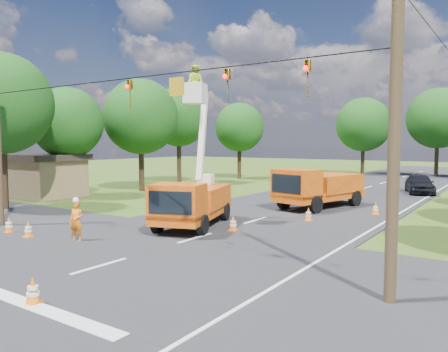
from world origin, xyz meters
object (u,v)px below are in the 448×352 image
Objects in this scene: traffic_cone_4 at (28,229)px; tree_left_c at (67,123)px; bucket_truck at (193,193)px; traffic_cone_1 at (33,291)px; distant_car at (420,184)px; traffic_cone_5 at (9,225)px; shed at (44,175)px; traffic_cone_7 at (376,208)px; second_truck at (318,187)px; traffic_cone_2 at (233,223)px; tree_left_b at (1,104)px; tree_left_f at (239,127)px; ground_worker at (76,221)px; traffic_cone_3 at (308,214)px; tree_left_e at (179,117)px; pole_right_near at (396,97)px; tree_far_b at (438,118)px; tree_far_a at (363,125)px; tree_left_d at (141,117)px.

tree_left_c is (-10.50, 9.74, 5.08)m from traffic_cone_4.
traffic_cone_1 is (2.94, -10.09, -1.27)m from bucket_truck.
distant_car is 30.96m from traffic_cone_1.
shed is (-10.37, 8.66, 1.26)m from traffic_cone_5.
bucket_truck is at bearing -126.48° from traffic_cone_7.
second_truck is 9.78× the size of traffic_cone_2.
distant_car is 0.50× the size of tree_left_b.
distant_car reaches higher than traffic_cone_5.
ground_worker is at bearing -69.80° from tree_left_f.
traffic_cone_3 and traffic_cone_5 have the same top height.
tree_left_b is (-6.87, 3.66, 5.95)m from traffic_cone_5.
distant_car is at bearing 53.76° from bucket_truck.
traffic_cone_4 is at bearing -129.94° from distant_car.
shed is 14.87m from tree_left_e.
pole_right_near reaches higher than tree_left_b.
tree_far_b is at bearing 78.87° from traffic_cone_4.
traffic_cone_2 is 9.19m from traffic_cone_7.
distant_car is 16.37m from traffic_cone_3.
traffic_cone_2 is at bearing 36.13° from traffic_cone_5.
tree_far_a reaches higher than distant_car.
tree_left_d is at bearing 115.19° from traffic_cone_5.
traffic_cone_4 and traffic_cone_7 have the same top height.
tree_far_b is (1.76, 50.10, 6.45)m from traffic_cone_1.
second_truck is 0.67× the size of tree_far_b.
traffic_cone_3 is at bearing 40.32° from ground_worker.
tree_far_b reaches higher than traffic_cone_4.
second_truck is at bearing 54.36° from ground_worker.
traffic_cone_3 is at bearing 123.36° from pole_right_near.
traffic_cone_1 is 9.91m from traffic_cone_5.
traffic_cone_1 is 10.06m from pole_right_near.
ground_worker is at bearing -126.08° from distant_car.
traffic_cone_7 is at bearing 4.33° from second_truck.
traffic_cone_2 is at bearing -8.55° from shed.
tree_left_e reaches higher than traffic_cone_7.
distant_car is at bearing 28.53° from tree_left_d.
tree_far_a is at bearing 107.91° from traffic_cone_7.
bucket_truck is 10.83× the size of traffic_cone_2.
tree_far_b is (-1.64, 19.33, 6.02)m from distant_car.
traffic_cone_5 is at bearing -130.78° from traffic_cone_7.
second_truck is at bearing -78.50° from tree_far_a.
tree_left_b is 0.99× the size of tree_left_e.
traffic_cone_1 is (4.99, -5.08, -0.47)m from ground_worker.
tree_far_a is at bearing 115.23° from second_truck.
second_truck is at bearing -45.46° from tree_left_f.
traffic_cone_7 is at bearing 28.75° from tree_left_b.
tree_left_e is at bearing 103.25° from ground_worker.
tree_left_d is 1.10× the size of tree_left_f.
shed is 8.85m from tree_left_d.
traffic_cone_2 is at bearing -113.08° from traffic_cone_3.
pole_right_near is (3.86, -25.67, 4.32)m from distant_car.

